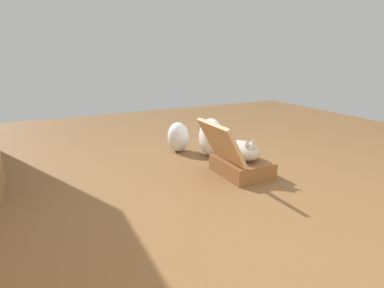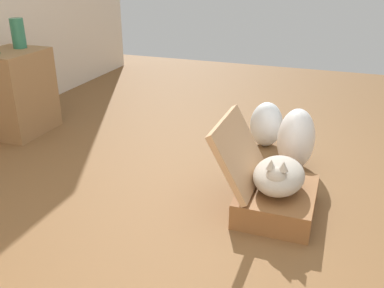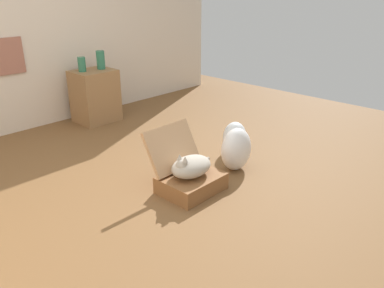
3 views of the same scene
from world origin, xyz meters
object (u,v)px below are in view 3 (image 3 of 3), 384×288
object	(u,v)px
cat	(191,166)
plastic_bag_white	(236,149)
side_table	(95,96)
vase_tall	(82,64)
suitcase_base	(191,183)
vase_short	(101,60)
plastic_bag_clear	(235,138)

from	to	relation	value
cat	plastic_bag_white	distance (m)	0.62
cat	side_table	size ratio (longest dim) A/B	0.70
cat	vase_tall	distance (m)	2.35
suitcase_base	vase_tall	size ratio (longest dim) A/B	2.86
plastic_bag_white	vase_short	xyz separation A→B (m)	(0.04, 2.24, 0.58)
suitcase_base	side_table	bearing A→B (deg)	76.84
plastic_bag_white	plastic_bag_clear	world-z (taller)	plastic_bag_white
vase_tall	vase_short	world-z (taller)	vase_short
plastic_bag_clear	vase_tall	size ratio (longest dim) A/B	1.89
plastic_bag_clear	side_table	distance (m)	2.03
suitcase_base	cat	distance (m)	0.17
plastic_bag_clear	vase_short	size ratio (longest dim) A/B	1.48
side_table	vase_short	size ratio (longest dim) A/B	2.89
plastic_bag_white	vase_tall	size ratio (longest dim) A/B	2.33
plastic_bag_white	vase_tall	distance (m)	2.35
suitcase_base	plastic_bag_clear	world-z (taller)	plastic_bag_clear
plastic_bag_clear	side_table	bearing A→B (deg)	101.59
cat	side_table	bearing A→B (deg)	76.64
cat	plastic_bag_clear	xyz separation A→B (m)	(0.94, 0.24, -0.07)
plastic_bag_white	plastic_bag_clear	xyz separation A→B (m)	(0.32, 0.26, -0.04)
vase_tall	vase_short	distance (m)	0.26
cat	plastic_bag_clear	world-z (taller)	cat
plastic_bag_clear	vase_tall	distance (m)	2.17
side_table	vase_short	bearing A→B (deg)	-1.68
cat	plastic_bag_white	size ratio (longest dim) A/B	1.11
vase_short	plastic_bag_clear	bearing A→B (deg)	-82.02
plastic_bag_clear	vase_tall	world-z (taller)	vase_tall
plastic_bag_white	side_table	distance (m)	2.25
plastic_bag_white	vase_short	distance (m)	2.32
suitcase_base	vase_short	xyz separation A→B (m)	(0.65, 2.22, 0.72)
plastic_bag_white	plastic_bag_clear	bearing A→B (deg)	39.35
cat	plastic_bag_clear	size ratio (longest dim) A/B	1.37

